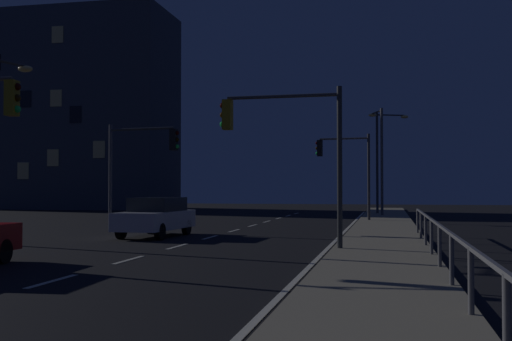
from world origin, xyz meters
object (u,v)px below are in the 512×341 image
street_lamp_median (2,131)px  street_lamp_corner (383,152)px  traffic_light_near_right (345,160)px  car_oncoming (156,216)px  traffic_light_far_left (141,155)px  street_lamp_far_end (380,150)px  building_distant (62,112)px  traffic_light_overhead_east (284,135)px

street_lamp_median → street_lamp_corner: (12.85, 26.84, 0.59)m
traffic_light_near_right → car_oncoming: bearing=-117.9°
traffic_light_near_right → street_lamp_corner: (2.06, 9.94, 0.98)m
traffic_light_near_right → traffic_light_far_left: bearing=-130.5°
traffic_light_near_right → street_lamp_far_end: size_ratio=0.68×
building_distant → street_lamp_median: bearing=-64.1°
street_lamp_far_end → street_lamp_corner: 3.16m
street_lamp_corner → building_distant: (-30.20, 8.88, 4.69)m
street_lamp_corner → traffic_light_near_right: bearing=-101.7°
street_lamp_far_end → street_lamp_median: bearing=-118.2°
traffic_light_far_left → building_distant: 35.30m
traffic_light_overhead_east → street_lamp_median: 10.10m
car_oncoming → traffic_light_far_left: 4.17m
traffic_light_overhead_east → building_distant: (-27.43, 36.20, 5.63)m
traffic_light_near_right → street_lamp_median: street_lamp_median is taller
car_oncoming → traffic_light_near_right: traffic_light_near_right is taller
street_lamp_far_end → building_distant: size_ratio=0.34×
traffic_light_overhead_east → street_lamp_corner: size_ratio=0.68×
traffic_light_near_right → traffic_light_far_left: size_ratio=1.01×
traffic_light_far_left → street_lamp_far_end: bearing=58.1°
traffic_light_far_left → street_lamp_corner: 22.49m
street_lamp_far_end → car_oncoming: bearing=-113.9°
traffic_light_far_left → traffic_light_overhead_east: bearing=-43.9°
street_lamp_corner → street_lamp_far_end: bearing=-92.6°
traffic_light_near_right → traffic_light_far_left: (-8.47, -9.90, -0.15)m
traffic_light_overhead_east → street_lamp_far_end: bearing=83.8°
traffic_light_near_right → traffic_light_far_left: traffic_light_near_right is taller
street_lamp_median → building_distant: building_distant is taller
car_oncoming → building_distant: 38.99m
traffic_light_far_left → building_distant: building_distant is taller
street_lamp_corner → building_distant: 31.83m
traffic_light_overhead_east → traffic_light_far_left: size_ratio=1.01×
street_lamp_median → building_distant: (-17.35, 35.72, 5.28)m
building_distant → traffic_light_overhead_east: bearing=-52.8°
traffic_light_near_right → building_distant: building_distant is taller
street_lamp_far_end → street_lamp_median: size_ratio=1.10×
traffic_light_overhead_east → traffic_light_near_right: traffic_light_near_right is taller
street_lamp_far_end → traffic_light_far_left: bearing=-121.9°
street_lamp_far_end → building_distant: building_distant is taller
car_oncoming → street_lamp_far_end: (8.61, 19.42, 3.67)m
traffic_light_near_right → street_lamp_corner: 10.20m
traffic_light_near_right → street_lamp_far_end: (1.92, 6.79, 0.92)m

